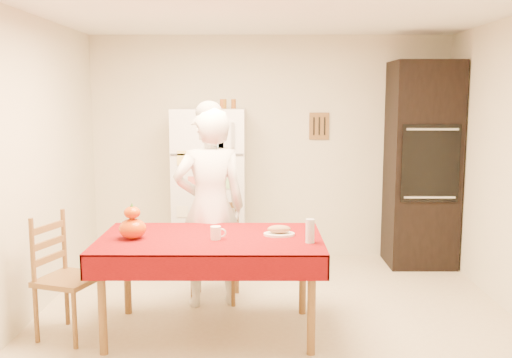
{
  "coord_description": "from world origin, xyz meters",
  "views": [
    {
      "loc": [
        -0.14,
        -4.17,
        1.82
      ],
      "look_at": [
        -0.15,
        0.2,
        1.19
      ],
      "focal_mm": 40.0,
      "sensor_mm": 36.0,
      "label": 1
    }
  ],
  "objects_px": {
    "seated_woman": "(210,208)",
    "pumpkin_lower": "(133,229)",
    "chair_left": "(62,271)",
    "bread_plate": "(279,234)",
    "chair_far": "(216,243)",
    "oven_cabinet": "(422,165)",
    "dining_table": "(211,246)",
    "wine_glass": "(310,231)",
    "coffee_mug": "(216,233)",
    "refrigerator": "(210,188)"
  },
  "relations": [
    {
      "from": "seated_woman",
      "to": "pumpkin_lower",
      "type": "xyz_separation_m",
      "value": [
        -0.53,
        -0.66,
        -0.03
      ]
    },
    {
      "from": "chair_left",
      "to": "bread_plate",
      "type": "bearing_deg",
      "value": -67.38
    },
    {
      "from": "chair_far",
      "to": "seated_woman",
      "type": "xyz_separation_m",
      "value": [
        -0.04,
        -0.18,
        0.36
      ]
    },
    {
      "from": "chair_left",
      "to": "oven_cabinet",
      "type": "bearing_deg",
      "value": -40.91
    },
    {
      "from": "seated_woman",
      "to": "bread_plate",
      "type": "xyz_separation_m",
      "value": [
        0.58,
        -0.56,
        -0.1
      ]
    },
    {
      "from": "chair_left",
      "to": "dining_table",
      "type": "bearing_deg",
      "value": -68.47
    },
    {
      "from": "chair_left",
      "to": "bread_plate",
      "type": "relative_size",
      "value": 3.96
    },
    {
      "from": "chair_left",
      "to": "pumpkin_lower",
      "type": "relative_size",
      "value": 4.62
    },
    {
      "from": "wine_glass",
      "to": "dining_table",
      "type": "bearing_deg",
      "value": 167.68
    },
    {
      "from": "seated_woman",
      "to": "pumpkin_lower",
      "type": "distance_m",
      "value": 0.85
    },
    {
      "from": "chair_far",
      "to": "dining_table",
      "type": "bearing_deg",
      "value": -85.05
    },
    {
      "from": "chair_far",
      "to": "wine_glass",
      "type": "distance_m",
      "value": 1.28
    },
    {
      "from": "chair_far",
      "to": "wine_glass",
      "type": "relative_size",
      "value": 5.4
    },
    {
      "from": "chair_left",
      "to": "bread_plate",
      "type": "distance_m",
      "value": 1.68
    },
    {
      "from": "bread_plate",
      "to": "oven_cabinet",
      "type": "bearing_deg",
      "value": 48.24
    },
    {
      "from": "coffee_mug",
      "to": "bread_plate",
      "type": "bearing_deg",
      "value": 14.65
    },
    {
      "from": "refrigerator",
      "to": "coffee_mug",
      "type": "relative_size",
      "value": 17.0
    },
    {
      "from": "chair_left",
      "to": "seated_woman",
      "type": "xyz_separation_m",
      "value": [
        1.08,
        0.67,
        0.36
      ]
    },
    {
      "from": "dining_table",
      "to": "pumpkin_lower",
      "type": "bearing_deg",
      "value": -175.71
    },
    {
      "from": "chair_far",
      "to": "pumpkin_lower",
      "type": "distance_m",
      "value": 1.07
    },
    {
      "from": "chair_left",
      "to": "seated_woman",
      "type": "bearing_deg",
      "value": -39.31
    },
    {
      "from": "dining_table",
      "to": "chair_far",
      "type": "relative_size",
      "value": 1.79
    },
    {
      "from": "chair_far",
      "to": "pumpkin_lower",
      "type": "xyz_separation_m",
      "value": [
        -0.57,
        -0.85,
        0.33
      ]
    },
    {
      "from": "oven_cabinet",
      "to": "chair_far",
      "type": "bearing_deg",
      "value": -153.93
    },
    {
      "from": "bread_plate",
      "to": "refrigerator",
      "type": "bearing_deg",
      "value": 111.14
    },
    {
      "from": "refrigerator",
      "to": "chair_far",
      "type": "xyz_separation_m",
      "value": [
        0.13,
        -1.0,
        -0.34
      ]
    },
    {
      "from": "chair_far",
      "to": "bread_plate",
      "type": "bearing_deg",
      "value": -50.18
    },
    {
      "from": "wine_glass",
      "to": "chair_left",
      "type": "bearing_deg",
      "value": 176.7
    },
    {
      "from": "seated_woman",
      "to": "coffee_mug",
      "type": "xyz_separation_m",
      "value": [
        0.1,
        -0.69,
        -0.06
      ]
    },
    {
      "from": "refrigerator",
      "to": "bread_plate",
      "type": "xyz_separation_m",
      "value": [
        0.68,
        -1.75,
        -0.08
      ]
    },
    {
      "from": "refrigerator",
      "to": "pumpkin_lower",
      "type": "height_order",
      "value": "refrigerator"
    },
    {
      "from": "refrigerator",
      "to": "oven_cabinet",
      "type": "xyz_separation_m",
      "value": [
        2.28,
        0.05,
        0.25
      ]
    },
    {
      "from": "coffee_mug",
      "to": "pumpkin_lower",
      "type": "xyz_separation_m",
      "value": [
        -0.63,
        0.03,
        0.03
      ]
    },
    {
      "from": "pumpkin_lower",
      "to": "bread_plate",
      "type": "xyz_separation_m",
      "value": [
        1.11,
        0.1,
        -0.07
      ]
    },
    {
      "from": "refrigerator",
      "to": "dining_table",
      "type": "distance_m",
      "value": 1.82
    },
    {
      "from": "dining_table",
      "to": "seated_woman",
      "type": "bearing_deg",
      "value": 95.02
    },
    {
      "from": "coffee_mug",
      "to": "wine_glass",
      "type": "xyz_separation_m",
      "value": [
        0.7,
        -0.09,
        0.04
      ]
    },
    {
      "from": "refrigerator",
      "to": "wine_glass",
      "type": "xyz_separation_m",
      "value": [
        0.89,
        -1.97,
        -0.0
      ]
    },
    {
      "from": "dining_table",
      "to": "wine_glass",
      "type": "xyz_separation_m",
      "value": [
        0.74,
        -0.16,
        0.16
      ]
    },
    {
      "from": "chair_far",
      "to": "wine_glass",
      "type": "bearing_deg",
      "value": -48.0
    },
    {
      "from": "chair_far",
      "to": "bread_plate",
      "type": "xyz_separation_m",
      "value": [
        0.54,
        -0.75,
        0.26
      ]
    },
    {
      "from": "refrigerator",
      "to": "chair_left",
      "type": "height_order",
      "value": "refrigerator"
    },
    {
      "from": "oven_cabinet",
      "to": "dining_table",
      "type": "height_order",
      "value": "oven_cabinet"
    },
    {
      "from": "chair_far",
      "to": "pumpkin_lower",
      "type": "relative_size",
      "value": 4.62
    },
    {
      "from": "refrigerator",
      "to": "pumpkin_lower",
      "type": "distance_m",
      "value": 1.9
    },
    {
      "from": "oven_cabinet",
      "to": "wine_glass",
      "type": "bearing_deg",
      "value": -124.51
    },
    {
      "from": "refrigerator",
      "to": "wine_glass",
      "type": "relative_size",
      "value": 9.66
    },
    {
      "from": "oven_cabinet",
      "to": "pumpkin_lower",
      "type": "xyz_separation_m",
      "value": [
        -2.71,
        -1.9,
        -0.26
      ]
    },
    {
      "from": "dining_table",
      "to": "wine_glass",
      "type": "height_order",
      "value": "wine_glass"
    },
    {
      "from": "chair_left",
      "to": "wine_glass",
      "type": "xyz_separation_m",
      "value": [
        1.88,
        -0.11,
        0.34
      ]
    }
  ]
}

